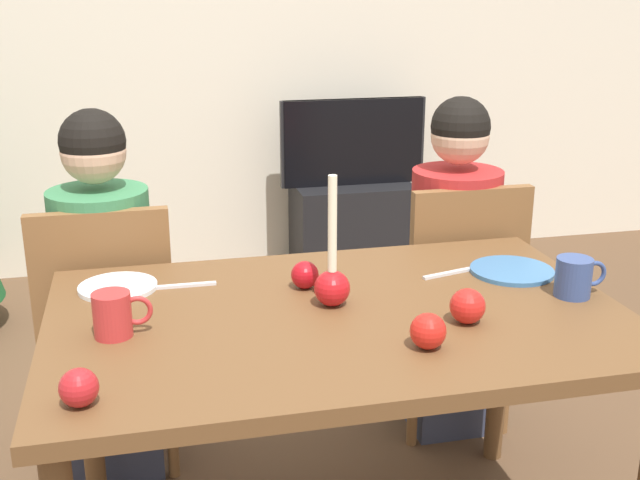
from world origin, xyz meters
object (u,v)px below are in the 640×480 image
at_px(chair_right, 455,292).
at_px(mug_left, 114,314).
at_px(apple_near_candle, 428,331).
at_px(apple_by_right_mug, 79,388).
at_px(person_right_child, 452,273).
at_px(mug_right, 575,277).
at_px(plate_left, 118,287).
at_px(chair_left, 108,324).
at_px(tv, 353,142).
at_px(dining_table, 338,342).
at_px(apple_far_edge, 468,306).
at_px(apple_by_left_plate, 305,275).
at_px(tv_stand, 352,226).
at_px(plate_right, 512,271).
at_px(candle_centerpiece, 332,280).
at_px(person_left_child, 107,303).

height_order(chair_right, mug_left, chair_right).
height_order(apple_near_candle, apple_by_right_mug, apple_near_candle).
xyz_separation_m(person_right_child, mug_right, (0.04, -0.68, 0.23)).
relative_size(person_right_child, plate_left, 5.74).
distance_m(chair_left, tv, 2.11).
bearing_deg(chair_right, apple_near_candle, -116.84).
height_order(dining_table, apple_far_edge, apple_far_edge).
bearing_deg(apple_by_left_plate, chair_left, 140.54).
bearing_deg(plate_left, chair_right, 16.94).
distance_m(chair_right, tv, 1.71).
relative_size(tv_stand, apple_far_edge, 7.58).
height_order(tv, apple_far_edge, tv).
relative_size(mug_right, apple_by_right_mug, 1.84).
bearing_deg(plate_right, mug_left, -170.63).
xyz_separation_m(chair_right, mug_right, (0.04, -0.65, 0.29)).
bearing_deg(chair_left, tv, 53.53).
distance_m(dining_table, plate_right, 0.56).
bearing_deg(apple_by_left_plate, apple_far_edge, -43.30).
relative_size(tv_stand, candle_centerpiece, 1.93).
xyz_separation_m(candle_centerpiece, apple_by_right_mug, (-0.58, -0.37, -0.03)).
distance_m(chair_right, mug_left, 1.30).
height_order(dining_table, chair_right, chair_right).
xyz_separation_m(plate_left, plate_right, (1.06, -0.12, 0.00)).
height_order(person_right_child, apple_by_right_mug, person_right_child).
xyz_separation_m(mug_left, apple_by_left_plate, (0.48, 0.19, -0.02)).
relative_size(tv_stand, mug_right, 4.63).
bearing_deg(apple_far_edge, tv, 80.76).
bearing_deg(apple_near_candle, tv_stand, 78.13).
relative_size(dining_table, apple_by_left_plate, 19.06).
distance_m(tv, candle_centerpiece, 2.36).
relative_size(chair_left, plate_right, 3.92).
xyz_separation_m(dining_table, mug_left, (-0.53, -0.02, 0.14)).
height_order(tv_stand, mug_right, mug_right).
bearing_deg(plate_right, chair_right, 85.74).
bearing_deg(apple_by_right_mug, dining_table, 29.07).
bearing_deg(chair_left, apple_far_edge, -40.97).
distance_m(mug_left, mug_right, 1.14).
xyz_separation_m(tv, apple_by_left_plate, (-0.72, -2.13, 0.08)).
xyz_separation_m(tv_stand, tv, (0.00, 0.00, 0.47)).
distance_m(tv_stand, apple_near_candle, 2.66).
bearing_deg(dining_table, person_right_child, 48.37).
bearing_deg(tv, person_left_child, -127.00).
distance_m(apple_by_right_mug, apple_far_edge, 0.89).
bearing_deg(person_right_child, chair_left, -178.38).
xyz_separation_m(person_right_child, plate_left, (-1.10, -0.37, 0.19)).
bearing_deg(person_left_child, apple_by_right_mug, -90.64).
bearing_deg(mug_left, plate_right, 9.37).
relative_size(candle_centerpiece, apple_by_right_mug, 4.40).
relative_size(tv_stand, tv, 0.81).
distance_m(plate_right, mug_left, 1.08).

